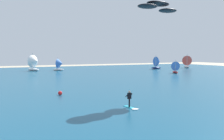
{
  "coord_description": "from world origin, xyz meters",
  "views": [
    {
      "loc": [
        -9.58,
        -0.65,
        5.33
      ],
      "look_at": [
        0.4,
        19.82,
        3.7
      ],
      "focal_mm": 35.26,
      "sensor_mm": 36.0,
      "label": 1
    }
  ],
  "objects_px": {
    "sailboat_near_shore": "(186,62)",
    "sailboat_outermost": "(35,63)",
    "kite": "(158,7)",
    "sailboat_leading": "(158,63)",
    "sailboat_mid_right": "(175,67)",
    "sailboat_anchored_offshore": "(60,64)",
    "kitesurfer": "(130,102)",
    "marker_buoy": "(60,93)"
  },
  "relations": [
    {
      "from": "sailboat_near_shore",
      "to": "sailboat_outermost",
      "type": "distance_m",
      "value": 55.91
    },
    {
      "from": "kite",
      "to": "sailboat_leading",
      "type": "xyz_separation_m",
      "value": [
        32.85,
        42.4,
        -8.59
      ]
    },
    {
      "from": "kite",
      "to": "sailboat_leading",
      "type": "distance_m",
      "value": 54.33
    },
    {
      "from": "kite",
      "to": "sailboat_near_shore",
      "type": "relative_size",
      "value": 1.25
    },
    {
      "from": "sailboat_near_shore",
      "to": "sailboat_outermost",
      "type": "xyz_separation_m",
      "value": [
        -55.32,
        8.08,
        0.17
      ]
    },
    {
      "from": "sailboat_mid_right",
      "to": "sailboat_outermost",
      "type": "bearing_deg",
      "value": 144.18
    },
    {
      "from": "sailboat_leading",
      "to": "sailboat_outermost",
      "type": "relative_size",
      "value": 0.88
    },
    {
      "from": "kite",
      "to": "sailboat_anchored_offshore",
      "type": "xyz_separation_m",
      "value": [
        -0.66,
        49.45,
        -8.89
      ]
    },
    {
      "from": "sailboat_anchored_offshore",
      "to": "sailboat_outermost",
      "type": "height_order",
      "value": "sailboat_outermost"
    },
    {
      "from": "sailboat_leading",
      "to": "sailboat_mid_right",
      "type": "height_order",
      "value": "sailboat_leading"
    },
    {
      "from": "kite",
      "to": "sailboat_near_shore",
      "type": "xyz_separation_m",
      "value": [
        47.19,
        42.96,
        -8.44
      ]
    },
    {
      "from": "kitesurfer",
      "to": "marker_buoy",
      "type": "height_order",
      "value": "kitesurfer"
    },
    {
      "from": "sailboat_mid_right",
      "to": "marker_buoy",
      "type": "bearing_deg",
      "value": -151.78
    },
    {
      "from": "sailboat_outermost",
      "to": "kitesurfer",
      "type": "bearing_deg",
      "value": -87.27
    },
    {
      "from": "sailboat_mid_right",
      "to": "sailboat_anchored_offshore",
      "type": "relative_size",
      "value": 0.85
    },
    {
      "from": "sailboat_mid_right",
      "to": "sailboat_outermost",
      "type": "height_order",
      "value": "sailboat_outermost"
    },
    {
      "from": "kite",
      "to": "marker_buoy",
      "type": "relative_size",
      "value": 12.59
    },
    {
      "from": "kite",
      "to": "sailboat_anchored_offshore",
      "type": "bearing_deg",
      "value": 90.77
    },
    {
      "from": "sailboat_outermost",
      "to": "kite",
      "type": "bearing_deg",
      "value": -80.94
    },
    {
      "from": "sailboat_outermost",
      "to": "sailboat_mid_right",
      "type": "bearing_deg",
      "value": -35.82
    },
    {
      "from": "sailboat_outermost",
      "to": "marker_buoy",
      "type": "relative_size",
      "value": 10.76
    },
    {
      "from": "kitesurfer",
      "to": "marker_buoy",
      "type": "relative_size",
      "value": 3.78
    },
    {
      "from": "marker_buoy",
      "to": "sailboat_anchored_offshore",
      "type": "bearing_deg",
      "value": 77.39
    },
    {
      "from": "kite",
      "to": "marker_buoy",
      "type": "bearing_deg",
      "value": 147.18
    },
    {
      "from": "sailboat_mid_right",
      "to": "sailboat_anchored_offshore",
      "type": "height_order",
      "value": "sailboat_anchored_offshore"
    },
    {
      "from": "sailboat_anchored_offshore",
      "to": "marker_buoy",
      "type": "bearing_deg",
      "value": -102.61
    },
    {
      "from": "sailboat_outermost",
      "to": "marker_buoy",
      "type": "distance_m",
      "value": 44.54
    },
    {
      "from": "sailboat_outermost",
      "to": "sailboat_anchored_offshore",
      "type": "bearing_deg",
      "value": -12.03
    },
    {
      "from": "sailboat_anchored_offshore",
      "to": "sailboat_outermost",
      "type": "distance_m",
      "value": 7.67
    },
    {
      "from": "kitesurfer",
      "to": "marker_buoy",
      "type": "bearing_deg",
      "value": 115.87
    },
    {
      "from": "sailboat_mid_right",
      "to": "sailboat_outermost",
      "type": "distance_m",
      "value": 42.44
    },
    {
      "from": "kitesurfer",
      "to": "kite",
      "type": "relative_size",
      "value": 0.3
    },
    {
      "from": "kite",
      "to": "sailboat_mid_right",
      "type": "relative_size",
      "value": 1.82
    },
    {
      "from": "sailboat_mid_right",
      "to": "sailboat_near_shore",
      "type": "height_order",
      "value": "sailboat_near_shore"
    },
    {
      "from": "kite",
      "to": "marker_buoy",
      "type": "height_order",
      "value": "kite"
    },
    {
      "from": "kitesurfer",
      "to": "sailboat_near_shore",
      "type": "relative_size",
      "value": 0.38
    },
    {
      "from": "sailboat_leading",
      "to": "sailboat_near_shore",
      "type": "distance_m",
      "value": 14.34
    },
    {
      "from": "sailboat_leading",
      "to": "sailboat_anchored_offshore",
      "type": "distance_m",
      "value": 34.25
    },
    {
      "from": "kitesurfer",
      "to": "sailboat_near_shore",
      "type": "distance_m",
      "value": 70.03
    },
    {
      "from": "kite",
      "to": "sailboat_outermost",
      "type": "xyz_separation_m",
      "value": [
        -8.14,
        51.04,
        -8.27
      ]
    },
    {
      "from": "kitesurfer",
      "to": "sailboat_outermost",
      "type": "height_order",
      "value": "sailboat_outermost"
    },
    {
      "from": "sailboat_near_shore",
      "to": "sailboat_outermost",
      "type": "height_order",
      "value": "sailboat_outermost"
    }
  ]
}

